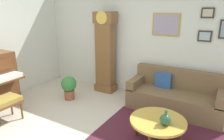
{
  "coord_description": "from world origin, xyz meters",
  "views": [
    {
      "loc": [
        2.01,
        -2.15,
        2.06
      ],
      "look_at": [
        -0.03,
        1.35,
        0.85
      ],
      "focal_mm": 32.62,
      "sensor_mm": 36.0,
      "label": 1
    }
  ],
  "objects_px": {
    "grandfather_clock": "(105,55)",
    "green_jug": "(165,120)",
    "piano_bench": "(0,104)",
    "potted_plant": "(69,86)",
    "coffee_table": "(158,121)",
    "couch": "(175,96)"
  },
  "relations": [
    {
      "from": "green_jug",
      "to": "couch",
      "type": "bearing_deg",
      "value": 97.39
    },
    {
      "from": "couch",
      "to": "potted_plant",
      "type": "xyz_separation_m",
      "value": [
        -2.3,
        -0.73,
        0.01
      ]
    },
    {
      "from": "piano_bench",
      "to": "potted_plant",
      "type": "distance_m",
      "value": 1.51
    },
    {
      "from": "couch",
      "to": "coffee_table",
      "type": "bearing_deg",
      "value": -88.15
    },
    {
      "from": "green_jug",
      "to": "potted_plant",
      "type": "height_order",
      "value": "green_jug"
    },
    {
      "from": "grandfather_clock",
      "to": "green_jug",
      "type": "xyz_separation_m",
      "value": [
        2.01,
        -1.54,
        -0.47
      ]
    },
    {
      "from": "piano_bench",
      "to": "potted_plant",
      "type": "xyz_separation_m",
      "value": [
        0.33,
        1.47,
        -0.08
      ]
    },
    {
      "from": "coffee_table",
      "to": "potted_plant",
      "type": "bearing_deg",
      "value": 166.66
    },
    {
      "from": "couch",
      "to": "potted_plant",
      "type": "distance_m",
      "value": 2.41
    },
    {
      "from": "green_jug",
      "to": "piano_bench",
      "type": "bearing_deg",
      "value": -163.61
    },
    {
      "from": "piano_bench",
      "to": "potted_plant",
      "type": "relative_size",
      "value": 1.25
    },
    {
      "from": "green_jug",
      "to": "potted_plant",
      "type": "xyz_separation_m",
      "value": [
        -2.48,
        0.65,
        -0.17
      ]
    },
    {
      "from": "grandfather_clock",
      "to": "potted_plant",
      "type": "xyz_separation_m",
      "value": [
        -0.46,
        -0.89,
        -0.64
      ]
    },
    {
      "from": "grandfather_clock",
      "to": "green_jug",
      "type": "bearing_deg",
      "value": -37.37
    },
    {
      "from": "grandfather_clock",
      "to": "couch",
      "type": "height_order",
      "value": "grandfather_clock"
    },
    {
      "from": "piano_bench",
      "to": "couch",
      "type": "relative_size",
      "value": 0.37
    },
    {
      "from": "grandfather_clock",
      "to": "coffee_table",
      "type": "height_order",
      "value": "grandfather_clock"
    },
    {
      "from": "piano_bench",
      "to": "couch",
      "type": "height_order",
      "value": "couch"
    },
    {
      "from": "piano_bench",
      "to": "green_jug",
      "type": "distance_m",
      "value": 2.93
    },
    {
      "from": "coffee_table",
      "to": "potted_plant",
      "type": "height_order",
      "value": "potted_plant"
    },
    {
      "from": "coffee_table",
      "to": "green_jug",
      "type": "xyz_separation_m",
      "value": [
        0.14,
        -0.09,
        0.12
      ]
    },
    {
      "from": "grandfather_clock",
      "to": "coffee_table",
      "type": "bearing_deg",
      "value": -37.63
    }
  ]
}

